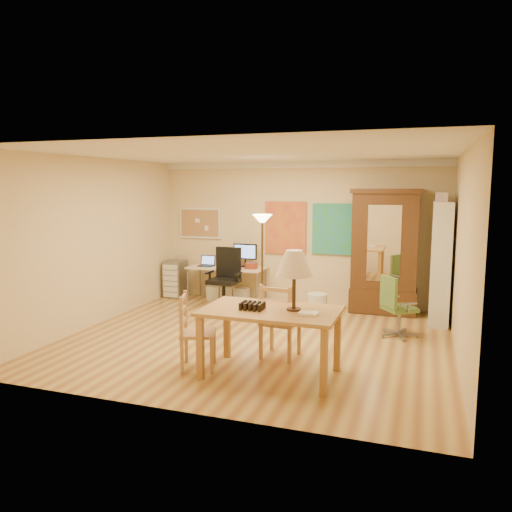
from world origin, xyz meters
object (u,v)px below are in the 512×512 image
(dining_table, at_px, (279,297))
(computer_desk, at_px, (229,280))
(armoire, at_px, (384,260))
(bookshelf, at_px, (440,264))
(office_chair_black, at_px, (225,292))
(office_chair_green, at_px, (397,320))

(dining_table, distance_m, computer_desk, 3.98)
(computer_desk, height_order, armoire, armoire)
(dining_table, height_order, bookshelf, bookshelf)
(computer_desk, distance_m, bookshelf, 3.91)
(computer_desk, bearing_deg, office_chair_black, -76.41)
(bookshelf, bearing_deg, office_chair_green, -121.37)
(office_chair_black, bearing_deg, armoire, 12.68)
(office_chair_black, relative_size, armoire, 0.51)
(bookshelf, bearing_deg, dining_table, -121.27)
(dining_table, xyz_separation_m, computer_desk, (-2.00, 3.40, -0.54))
(computer_desk, bearing_deg, office_chair_green, -22.35)
(office_chair_black, bearing_deg, bookshelf, 2.92)
(dining_table, bearing_deg, armoire, 75.05)
(office_chair_black, distance_m, armoire, 2.94)
(dining_table, distance_m, armoire, 3.60)
(armoire, distance_m, bookshelf, 1.02)
(office_chair_green, bearing_deg, dining_table, -121.22)
(dining_table, bearing_deg, bookshelf, 58.73)
(dining_table, xyz_separation_m, armoire, (0.93, 3.48, 0.00))
(office_chair_green, bearing_deg, office_chair_black, 165.76)
(office_chair_black, relative_size, bookshelf, 0.56)
(bookshelf, bearing_deg, computer_desk, 174.72)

